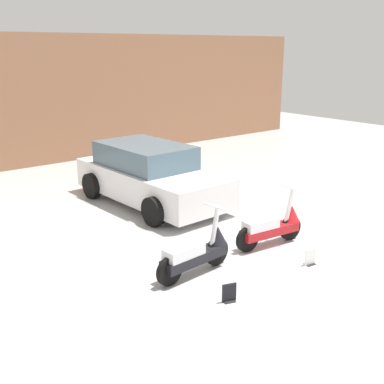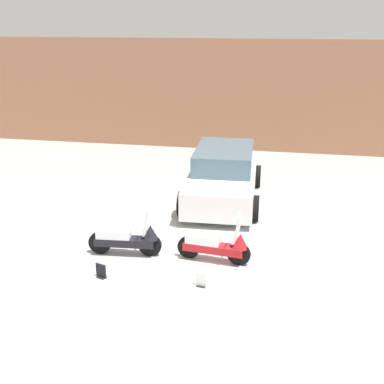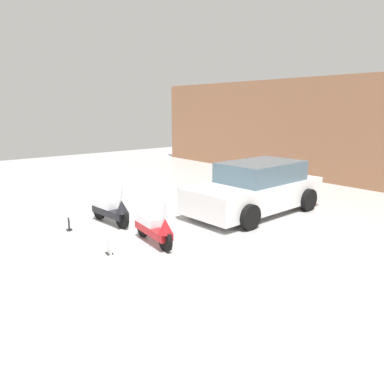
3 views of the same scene
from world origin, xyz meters
name	(u,v)px [view 3 (image 3 of 3)]	position (x,y,z in m)	size (l,w,h in m)	color
ground_plane	(111,245)	(0.00, 0.00, 0.00)	(28.00, 28.00, 0.00)	#B2B2B2
wall_back	(351,132)	(0.00, 8.76, 1.82)	(19.60, 0.12, 3.64)	#9E6B4C
scooter_front_left	(111,209)	(-1.20, 0.64, 0.35)	(1.41, 0.51, 0.98)	black
scooter_front_right	(155,227)	(0.50, 0.69, 0.34)	(1.39, 0.50, 0.97)	black
car_rear_left	(256,188)	(0.19, 3.96, 0.61)	(1.92, 3.80, 1.27)	white
placard_near_left_scooter	(69,225)	(-1.40, -0.27, 0.11)	(0.20, 0.16, 0.26)	black
placard_near_right_scooter	(109,248)	(0.37, -0.23, 0.11)	(0.20, 0.14, 0.26)	black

